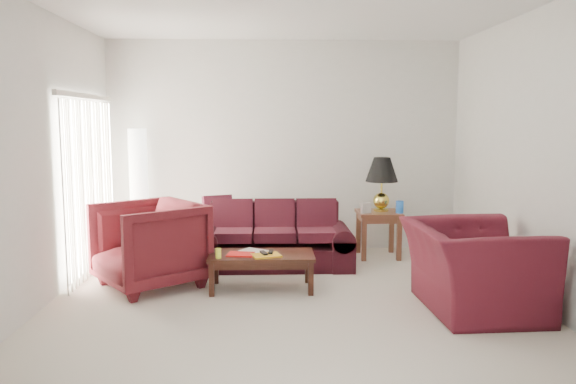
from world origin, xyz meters
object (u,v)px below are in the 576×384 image
object	(u,v)px
coffee_table	(262,271)
sofa	(275,236)
end_table	(378,234)
armchair_right	(473,268)
armchair_left	(149,245)
floor_lamp	(139,192)

from	to	relation	value
coffee_table	sofa	bearing A→B (deg)	74.73
end_table	armchair_right	xyz separation A→B (m)	(0.50, -2.24, 0.11)
armchair_left	coffee_table	world-z (taller)	armchair_left
end_table	armchair_left	size ratio (longest dim) A/B	0.59
floor_lamp	coffee_table	size ratio (longest dim) A/B	1.54
floor_lamp	armchair_right	bearing A→B (deg)	-32.88
end_table	coffee_table	size ratio (longest dim) A/B	0.55
armchair_left	armchair_right	distance (m)	3.48
end_table	armchair_right	distance (m)	2.30
sofa	armchair_right	xyz separation A→B (m)	(1.94, -1.73, 0.03)
armchair_left	coffee_table	size ratio (longest dim) A/B	0.92
end_table	armchair_left	bearing A→B (deg)	-155.15
end_table	sofa	bearing A→B (deg)	-160.42
coffee_table	armchair_right	bearing A→B (deg)	-26.03
sofa	armchair_right	distance (m)	2.60
armchair_right	end_table	bearing A→B (deg)	9.99
coffee_table	end_table	bearing A→B (deg)	36.83
sofa	armchair_left	bearing A→B (deg)	-150.08
end_table	armchair_left	world-z (taller)	armchair_left
armchair_left	armchair_right	size ratio (longest dim) A/B	0.81
floor_lamp	armchair_right	xyz separation A→B (m)	(3.81, -2.47, -0.46)
sofa	end_table	bearing A→B (deg)	19.77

